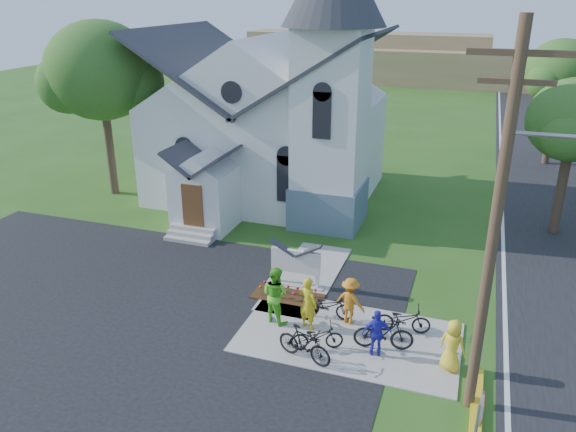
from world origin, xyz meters
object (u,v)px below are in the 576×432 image
at_px(stop_sign, 479,420).
at_px(cyclist_1, 275,294).
at_px(bike_0, 317,337).
at_px(bike_3, 384,333).
at_px(cyclist_2, 377,333).
at_px(cyclist_4, 452,345).
at_px(utility_pole, 499,220).
at_px(cyclist_0, 308,303).
at_px(bike_4, 403,319).
at_px(church_sign, 296,262).
at_px(bike_1, 304,344).
at_px(cyclist_3, 350,301).
at_px(bike_2, 328,306).

height_order(stop_sign, cyclist_1, stop_sign).
distance_m(bike_0, bike_3, 2.06).
bearing_deg(stop_sign, cyclist_2, 125.94).
bearing_deg(cyclist_4, utility_pole, 138.42).
xyz_separation_m(cyclist_0, bike_4, (3.00, 0.77, -0.45)).
xyz_separation_m(bike_3, bike_4, (0.44, 1.14, -0.09)).
bearing_deg(cyclist_2, bike_0, -7.18).
relative_size(church_sign, bike_0, 1.34).
height_order(utility_pole, cyclist_2, utility_pole).
height_order(cyclist_2, bike_3, cyclist_2).
xyz_separation_m(bike_0, cyclist_1, (-1.77, 1.10, 0.56)).
height_order(church_sign, cyclist_2, church_sign).
xyz_separation_m(church_sign, cyclist_4, (5.90, -3.35, -0.16)).
relative_size(bike_1, bike_3, 1.00).
xyz_separation_m(church_sign, bike_3, (3.85, -2.98, -0.42)).
distance_m(cyclist_3, cyclist_4, 3.70).
bearing_deg(cyclist_4, church_sign, -7.37).
bearing_deg(cyclist_3, utility_pole, 161.20).
bearing_deg(bike_3, church_sign, 41.28).
distance_m(cyclist_3, bike_4, 1.80).
relative_size(bike_1, bike_2, 1.05).
xyz_separation_m(cyclist_1, cyclist_4, (5.76, -0.80, -0.17)).
relative_size(church_sign, utility_pole, 0.22).
xyz_separation_m(stop_sign, bike_3, (-2.78, 4.42, -1.17)).
distance_m(bike_3, cyclist_4, 2.10).
height_order(cyclist_2, cyclist_4, cyclist_4).
distance_m(cyclist_1, bike_3, 3.76).
bearing_deg(cyclist_1, cyclist_0, -162.03).
height_order(bike_0, bike_3, bike_3).
height_order(cyclist_3, cyclist_4, same).
bearing_deg(bike_3, cyclist_3, 38.78).
bearing_deg(cyclist_0, cyclist_4, -167.72).
bearing_deg(bike_0, cyclist_2, -104.33).
bearing_deg(cyclist_4, bike_2, 2.04).
distance_m(cyclist_0, bike_0, 1.31).
bearing_deg(church_sign, cyclist_3, -36.31).
height_order(cyclist_2, bike_4, cyclist_2).
distance_m(stop_sign, bike_0, 6.17).
relative_size(bike_3, bike_4, 1.05).
relative_size(church_sign, bike_3, 1.18).
height_order(bike_2, bike_3, bike_3).
bearing_deg(bike_1, bike_2, 15.79).
relative_size(church_sign, bike_2, 1.24).
xyz_separation_m(cyclist_3, bike_3, (1.33, -1.12, -0.26)).
bearing_deg(cyclist_3, bike_0, 87.54).
height_order(church_sign, bike_1, church_sign).
distance_m(utility_pole, bike_2, 7.44).
relative_size(utility_pole, cyclist_1, 5.04).
relative_size(bike_2, bike_3, 0.95).
distance_m(utility_pole, bike_4, 6.10).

